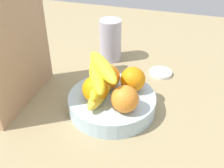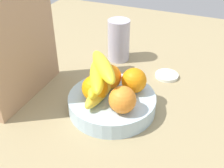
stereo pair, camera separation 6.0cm
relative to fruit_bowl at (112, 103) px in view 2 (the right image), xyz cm
name	(u,v)px [view 2 (the right image)]	position (x,y,z in cm)	size (l,w,h in cm)	color
ground_plane	(111,120)	(-2.88, -0.95, -3.80)	(180.00, 140.00, 3.00)	#98875F
fruit_bowl	(112,103)	(0.00, 0.00, 0.00)	(24.28, 24.28, 4.60)	silver
orange_front_left	(134,80)	(4.67, -4.62, 5.80)	(7.00, 7.00, 7.00)	orange
orange_front_right	(109,77)	(3.78, 2.43, 5.80)	(7.00, 7.00, 7.00)	orange
orange_center	(95,88)	(-3.06, 3.71, 5.80)	(7.00, 7.00, 7.00)	orange
orange_back_left	(122,100)	(-4.77, -4.85, 5.80)	(7.00, 7.00, 7.00)	orange
banana_bunch	(100,78)	(-0.35, 3.25, 7.60)	(18.58, 13.98, 10.60)	yellow
cutting_board	(23,40)	(-2.67, 25.06, 15.70)	(28.00, 1.80, 36.00)	tan
thermos_tumbler	(119,40)	(28.52, 9.42, 5.21)	(7.88, 7.88, 15.03)	#B6B1C5
jar_lid	(167,75)	(22.97, -10.24, -1.77)	(7.71, 7.71, 1.06)	silver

